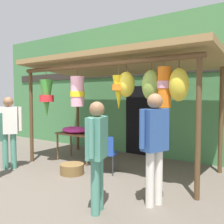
% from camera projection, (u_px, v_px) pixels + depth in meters
% --- Properties ---
extents(ground_plane, '(30.00, 30.00, 0.00)m').
position_uv_depth(ground_plane, '(82.00, 179.00, 5.06)').
color(ground_plane, '#60564C').
extents(shop_facade, '(12.42, 0.29, 3.90)m').
position_uv_depth(shop_facade, '(145.00, 88.00, 7.18)').
color(shop_facade, '#47844C').
rests_on(shop_facade, ground_plane).
extents(market_stall_canopy, '(4.75, 2.26, 2.62)m').
position_uv_depth(market_stall_canopy, '(115.00, 72.00, 5.68)').
color(market_stall_canopy, brown).
rests_on(market_stall_canopy, ground_plane).
extents(display_table, '(1.12, 0.60, 0.74)m').
position_uv_depth(display_table, '(78.00, 137.00, 6.50)').
color(display_table, brown).
rests_on(display_table, ground_plane).
extents(flower_heap_on_table, '(0.77, 0.54, 0.16)m').
position_uv_depth(flower_heap_on_table, '(75.00, 130.00, 6.49)').
color(flower_heap_on_table, '#D13399').
rests_on(flower_heap_on_table, display_table).
extents(folding_chair, '(0.50, 0.50, 0.84)m').
position_uv_depth(folding_chair, '(106.00, 151.00, 5.41)').
color(folding_chair, '#2347A8').
rests_on(folding_chair, ground_plane).
extents(wicker_basket_by_table, '(0.52, 0.52, 0.22)m').
position_uv_depth(wicker_basket_by_table, '(72.00, 169.00, 5.42)').
color(wicker_basket_by_table, brown).
rests_on(wicker_basket_by_table, ground_plane).
extents(vendor_in_orange, '(0.35, 0.56, 1.74)m').
position_uv_depth(vendor_in_orange, '(155.00, 139.00, 3.80)').
color(vendor_in_orange, silver).
rests_on(vendor_in_orange, ground_plane).
extents(customer_foreground, '(0.43, 0.47, 1.68)m').
position_uv_depth(customer_foreground, '(9.00, 127.00, 5.75)').
color(customer_foreground, '#4C8E7A').
rests_on(customer_foreground, ground_plane).
extents(shopper_by_bananas, '(0.34, 0.56, 1.62)m').
position_uv_depth(shopper_by_bananas, '(97.00, 148.00, 3.57)').
color(shopper_by_bananas, '#4C8E7A').
rests_on(shopper_by_bananas, ground_plane).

